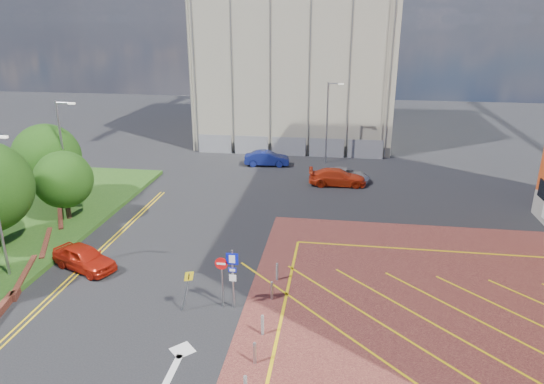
% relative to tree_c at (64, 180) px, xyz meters
% --- Properties ---
extents(ground, '(140.00, 140.00, 0.00)m').
position_rel_tree_c_xyz_m(ground, '(13.50, -10.00, -3.19)').
color(ground, black).
rests_on(ground, ground).
extents(forecourt, '(26.00, 26.00, 0.02)m').
position_rel_tree_c_xyz_m(forecourt, '(27.50, -10.00, -3.18)').
color(forecourt, maroon).
rests_on(forecourt, ground).
extents(retaining_wall, '(6.06, 20.33, 0.40)m').
position_rel_tree_c_xyz_m(retaining_wall, '(1.70, -8.00, -2.99)').
color(retaining_wall, brown).
rests_on(retaining_wall, ground).
extents(tree_c, '(4.00, 4.00, 4.90)m').
position_rel_tree_c_xyz_m(tree_c, '(0.00, 0.00, 0.00)').
color(tree_c, '#3D2B1C').
rests_on(tree_c, grass_bed).
extents(tree_d, '(5.00, 5.00, 6.08)m').
position_rel_tree_c_xyz_m(tree_d, '(-3.00, 3.00, 0.68)').
color(tree_d, '#3D2B1C').
rests_on(tree_d, grass_bed).
extents(lamp_left_far, '(1.53, 0.16, 8.00)m').
position_rel_tree_c_xyz_m(lamp_left_far, '(-0.92, 2.00, 1.47)').
color(lamp_left_far, '#9EA0A8').
rests_on(lamp_left_far, grass_bed).
extents(lamp_back, '(1.53, 0.16, 8.00)m').
position_rel_tree_c_xyz_m(lamp_back, '(17.58, 18.00, 1.17)').
color(lamp_back, '#9EA0A8').
rests_on(lamp_back, ground).
extents(sign_cluster, '(1.17, 0.12, 3.20)m').
position_rel_tree_c_xyz_m(sign_cluster, '(13.80, -9.02, -1.24)').
color(sign_cluster, '#9EA0A8').
rests_on(sign_cluster, ground).
extents(warning_sign, '(0.72, 0.41, 2.25)m').
position_rel_tree_c_xyz_m(warning_sign, '(11.86, -9.67, -1.76)').
color(warning_sign, '#9EA0A8').
rests_on(warning_sign, ground).
extents(bollard_row, '(0.14, 11.14, 0.90)m').
position_rel_tree_c_xyz_m(bollard_row, '(15.80, -11.67, -2.72)').
color(bollard_row, '#9EA0A8').
rests_on(bollard_row, forecourt).
extents(construction_building, '(21.20, 19.20, 22.00)m').
position_rel_tree_c_xyz_m(construction_building, '(13.50, 30.00, 7.81)').
color(construction_building, '#A7A088').
rests_on(construction_building, ground).
extents(construction_fence, '(21.60, 0.06, 2.00)m').
position_rel_tree_c_xyz_m(construction_fence, '(14.50, 20.00, -2.19)').
color(construction_fence, gray).
rests_on(construction_fence, ground).
extents(car_red_left, '(4.49, 3.21, 1.42)m').
position_rel_tree_c_xyz_m(car_red_left, '(4.58, -6.29, -2.48)').
color(car_red_left, red).
rests_on(car_red_left, ground).
extents(car_blue_back, '(4.51, 1.93, 1.44)m').
position_rel_tree_c_xyz_m(car_blue_back, '(11.80, 16.07, -2.47)').
color(car_blue_back, navy).
rests_on(car_blue_back, ground).
extents(car_red_back, '(5.08, 2.32, 1.44)m').
position_rel_tree_c_xyz_m(car_red_back, '(18.80, 11.01, -2.47)').
color(car_red_back, red).
rests_on(car_red_back, ground).
extents(car_silver_back, '(4.73, 2.81, 1.23)m').
position_rel_tree_c_xyz_m(car_silver_back, '(19.42, 12.07, -2.58)').
color(car_silver_back, '#A6A5AC').
rests_on(car_silver_back, ground).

